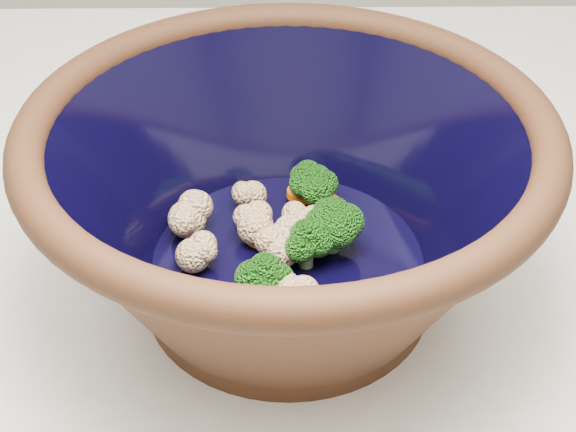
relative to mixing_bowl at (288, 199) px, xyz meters
The scene contains 2 objects.
mixing_bowl is the anchor object (origin of this frame).
vegetable_pile 0.04m from the mixing_bowl, 114.64° to the left, with size 0.16×0.18×0.05m.
Camera 1 is at (0.10, -0.47, 1.37)m, focal length 50.00 mm.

